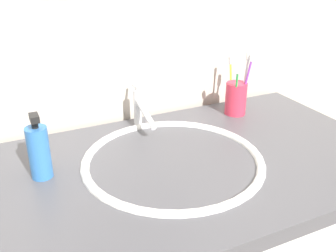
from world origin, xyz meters
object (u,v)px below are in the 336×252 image
(toothbrush_white, at_px, (245,80))
(soap_dispenser, at_px, (39,151))
(toothbrush_yellow, at_px, (231,80))
(toothbrush_green, at_px, (236,87))
(toothbrush_cup, at_px, (236,98))
(faucet, at_px, (140,109))
(toothbrush_purple, at_px, (246,80))

(toothbrush_white, relative_size, soap_dispenser, 1.18)
(toothbrush_yellow, distance_m, toothbrush_green, 0.07)
(toothbrush_cup, bearing_deg, soap_dispenser, -168.89)
(faucet, bearing_deg, soap_dispenser, -154.35)
(faucet, height_order, toothbrush_cup, faucet)
(toothbrush_cup, xyz_separation_m, toothbrush_yellow, (0.00, 0.04, 0.05))
(toothbrush_white, height_order, toothbrush_yellow, toothbrush_white)
(faucet, bearing_deg, toothbrush_green, -9.32)
(toothbrush_cup, distance_m, toothbrush_yellow, 0.07)
(toothbrush_white, height_order, toothbrush_purple, toothbrush_purple)
(toothbrush_cup, bearing_deg, faucet, 175.41)
(toothbrush_purple, distance_m, soap_dispenser, 0.69)
(toothbrush_purple, relative_size, soap_dispenser, 1.19)
(toothbrush_white, xyz_separation_m, soap_dispenser, (-0.68, -0.12, -0.05))
(toothbrush_green, xyz_separation_m, toothbrush_purple, (0.04, 0.01, 0.02))
(soap_dispenser, bearing_deg, toothbrush_cup, 11.11)
(soap_dispenser, bearing_deg, faucet, 25.65)
(toothbrush_yellow, relative_size, soap_dispenser, 1.05)
(toothbrush_white, distance_m, toothbrush_purple, 0.01)
(faucet, distance_m, toothbrush_cup, 0.33)
(faucet, distance_m, toothbrush_green, 0.32)
(toothbrush_white, bearing_deg, toothbrush_purple, -98.27)
(toothbrush_white, relative_size, toothbrush_purple, 0.99)
(toothbrush_cup, bearing_deg, toothbrush_green, -128.24)
(toothbrush_white, xyz_separation_m, toothbrush_purple, (-0.00, -0.01, 0.00))
(faucet, bearing_deg, toothbrush_white, -5.48)
(toothbrush_green, relative_size, soap_dispenser, 1.02)
(toothbrush_cup, distance_m, toothbrush_purple, 0.07)
(faucet, bearing_deg, toothbrush_purple, -7.30)
(toothbrush_white, distance_m, soap_dispenser, 0.70)
(toothbrush_cup, relative_size, toothbrush_purple, 0.53)
(toothbrush_cup, height_order, toothbrush_yellow, toothbrush_yellow)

